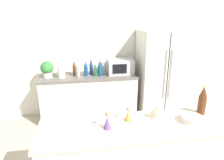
# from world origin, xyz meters

# --- Properties ---
(wall_back) EXTENTS (8.00, 0.06, 2.55)m
(wall_back) POSITION_xyz_m (0.00, 2.73, 1.27)
(wall_back) COLOR silver
(wall_back) RESTS_ON ground_plane
(back_counter) EXTENTS (1.79, 0.63, 0.89)m
(back_counter) POSITION_xyz_m (-0.32, 2.40, 0.44)
(back_counter) COLOR silver
(back_counter) RESTS_ON ground_plane
(refrigerator) EXTENTS (0.84, 0.72, 1.71)m
(refrigerator) POSITION_xyz_m (1.07, 2.34, 0.85)
(refrigerator) COLOR silver
(refrigerator) RESTS_ON ground_plane
(potted_plant) EXTENTS (0.23, 0.23, 0.30)m
(potted_plant) POSITION_xyz_m (-1.05, 2.38, 1.05)
(potted_plant) COLOR silver
(potted_plant) RESTS_ON back_counter
(paper_towel_roll) EXTENTS (0.12, 0.12, 0.24)m
(paper_towel_roll) POSITION_xyz_m (-0.80, 2.32, 1.01)
(paper_towel_roll) COLOR white
(paper_towel_roll) RESTS_ON back_counter
(microwave) EXTENTS (0.48, 0.37, 0.28)m
(microwave) POSITION_xyz_m (0.29, 2.42, 1.03)
(microwave) COLOR #B2B5BA
(microwave) RESTS_ON back_counter
(back_bottle_0) EXTENTS (0.08, 0.08, 0.29)m
(back_bottle_0) POSITION_xyz_m (-0.10, 2.33, 1.03)
(back_bottle_0) COLOR navy
(back_bottle_0) RESTS_ON back_counter
(back_bottle_1) EXTENTS (0.06, 0.06, 0.31)m
(back_bottle_1) POSITION_xyz_m (-0.26, 2.43, 1.03)
(back_bottle_1) COLOR navy
(back_bottle_1) RESTS_ON back_counter
(back_bottle_2) EXTENTS (0.07, 0.07, 0.28)m
(back_bottle_2) POSITION_xyz_m (-0.36, 2.37, 1.02)
(back_bottle_2) COLOR navy
(back_bottle_2) RESTS_ON back_counter
(back_bottle_3) EXTENTS (0.06, 0.06, 0.33)m
(back_bottle_3) POSITION_xyz_m (-0.50, 2.32, 1.04)
(back_bottle_3) COLOR #B2B7BC
(back_bottle_3) RESTS_ON back_counter
(back_bottle_4) EXTENTS (0.06, 0.06, 0.24)m
(back_bottle_4) POSITION_xyz_m (-0.19, 2.34, 1.00)
(back_bottle_4) COLOR #2D6033
(back_bottle_4) RESTS_ON back_counter
(back_bottle_5) EXTENTS (0.07, 0.07, 0.27)m
(back_bottle_5) POSITION_xyz_m (-0.03, 2.43, 1.02)
(back_bottle_5) COLOR #B2B7BC
(back_bottle_5) RESTS_ON back_counter
(back_bottle_6) EXTENTS (0.06, 0.06, 0.28)m
(back_bottle_6) POSITION_xyz_m (-0.57, 2.46, 1.02)
(back_bottle_6) COLOR brown
(back_bottle_6) RESTS_ON back_counter
(wine_bottle) EXTENTS (0.08, 0.08, 0.31)m
(wine_bottle) POSITION_xyz_m (0.77, 0.51, 1.11)
(wine_bottle) COLOR #562D19
(wine_bottle) RESTS_ON bar_counter
(fruit_bowl) EXTENTS (0.21, 0.21, 0.06)m
(fruit_bowl) POSITION_xyz_m (0.59, 0.36, 1.00)
(fruit_bowl) COLOR white
(fruit_bowl) RESTS_ON bar_counter
(camel_figurine) EXTENTS (0.09, 0.08, 0.11)m
(camel_figurine) POSITION_xyz_m (0.25, 0.50, 1.03)
(camel_figurine) COLOR #A87F4C
(camel_figurine) RESTS_ON bar_counter
(wise_man_figurine_blue) EXTENTS (0.07, 0.07, 0.17)m
(wise_man_figurine_blue) POSITION_xyz_m (-0.25, 0.37, 1.04)
(wise_man_figurine_blue) COLOR #6B4784
(wise_man_figurine_blue) RESTS_ON bar_counter
(wise_man_figurine_crimson) EXTENTS (0.06, 0.06, 0.15)m
(wise_man_figurine_crimson) POSITION_xyz_m (-0.02, 0.48, 1.03)
(wise_man_figurine_crimson) COLOR #B28933
(wise_man_figurine_crimson) RESTS_ON bar_counter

